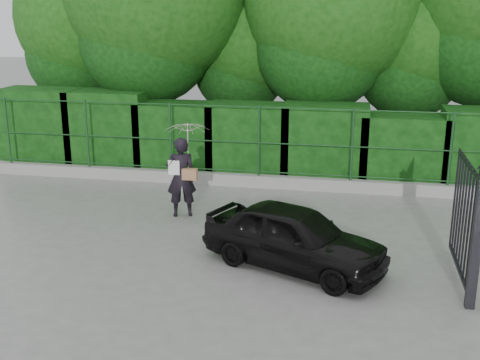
# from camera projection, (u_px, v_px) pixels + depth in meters

# --- Properties ---
(ground) EXTENTS (80.00, 80.00, 0.00)m
(ground) POSITION_uv_depth(u_px,v_px,m) (199.00, 254.00, 11.19)
(ground) COLOR gray
(kerb) EXTENTS (14.00, 0.25, 0.30)m
(kerb) POSITION_uv_depth(u_px,v_px,m) (243.00, 180.00, 15.39)
(kerb) COLOR #9E9E99
(kerb) RESTS_ON ground
(fence) EXTENTS (14.13, 0.06, 1.80)m
(fence) POSITION_uv_depth(u_px,v_px,m) (252.00, 141.00, 15.06)
(fence) COLOR #19411D
(fence) RESTS_ON kerb
(hedge) EXTENTS (14.20, 1.20, 2.22)m
(hedge) POSITION_uv_depth(u_px,v_px,m) (243.00, 139.00, 16.13)
(hedge) COLOR black
(hedge) RESTS_ON ground
(gate) EXTENTS (0.22, 2.33, 2.36)m
(gate) POSITION_uv_depth(u_px,v_px,m) (472.00, 224.00, 9.34)
(gate) COLOR black
(gate) RESTS_ON ground
(woman) EXTENTS (0.98, 0.94, 2.08)m
(woman) POSITION_uv_depth(u_px,v_px,m) (185.00, 156.00, 12.89)
(woman) COLOR black
(woman) RESTS_ON ground
(car) EXTENTS (3.57, 2.56, 1.13)m
(car) POSITION_uv_depth(u_px,v_px,m) (294.00, 237.00, 10.50)
(car) COLOR black
(car) RESTS_ON ground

